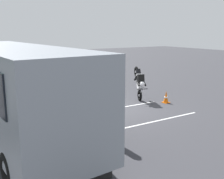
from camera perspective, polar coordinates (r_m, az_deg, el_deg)
ground_plane at (r=13.53m, az=0.66°, el=-3.93°), size 80.00×80.00×0.00m
tour_bus at (r=10.19m, az=-19.85°, el=-0.52°), size 9.59×3.11×3.25m
spectator_far_left at (r=9.38m, az=-0.99°, el=-4.49°), size 0.58×0.34×1.78m
spectator_left at (r=10.60m, az=-3.74°, el=-2.98°), size 0.58×0.37×1.67m
spectator_centre at (r=11.40m, az=-6.39°, el=-1.90°), size 0.57×0.38×1.68m
spectator_right at (r=12.47m, az=-8.03°, el=-0.65°), size 0.58×0.34×1.70m
spectator_far_right at (r=13.56m, az=-10.65°, el=0.53°), size 0.58×0.37×1.79m
parked_motorcycle_silver at (r=10.04m, az=-6.89°, el=-6.96°), size 2.02×0.74×0.99m
stunt_motorcycle at (r=14.93m, az=5.73°, el=1.72°), size 1.79×1.00×1.90m
traffic_cone at (r=14.75m, az=11.23°, el=-1.58°), size 0.34×0.34×0.63m
bay_line_a at (r=11.82m, az=9.35°, el=-6.50°), size 0.12×4.67×0.01m
bay_line_b at (r=13.73m, az=2.40°, el=-3.68°), size 0.11×3.99×0.01m
bay_line_c at (r=15.82m, az=-2.76°, el=-1.55°), size 0.11×3.56×0.01m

